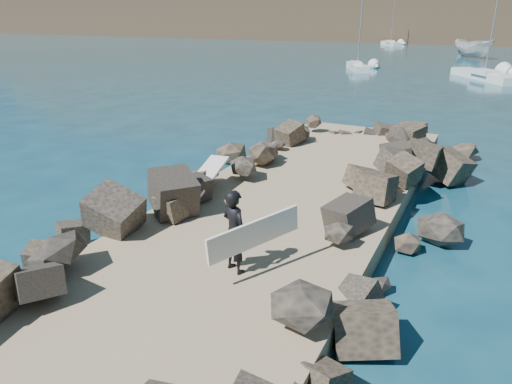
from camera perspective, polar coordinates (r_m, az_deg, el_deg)
ground at (r=12.59m, az=2.06°, el=-4.90°), size 800.00×800.00×0.00m
jetty at (r=10.87m, az=-2.40°, el=-7.62°), size 6.00×26.00×0.60m
riprap_left at (r=12.66m, az=-12.85°, el=-2.80°), size 2.60×22.00×1.00m
riprap_right at (r=10.29m, az=13.43°, el=-8.77°), size 2.60×22.00×1.00m
surfboard_resting at (r=13.43m, az=-6.35°, el=1.51°), size 0.96×2.46×0.08m
boat_imported at (r=71.92m, az=25.53°, el=15.92°), size 6.49×6.63×2.60m
surfer_with_board at (r=9.17m, az=-2.35°, el=-4.99°), size 1.36×2.00×1.78m
sailboat_e at (r=97.68m, az=16.47°, el=17.39°), size 5.03×6.82×8.51m
sailboat_c at (r=48.10m, az=26.64°, el=12.88°), size 6.35×8.40×10.37m
sailboat_a at (r=51.98m, az=12.53°, el=15.04°), size 3.90×6.16×7.55m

